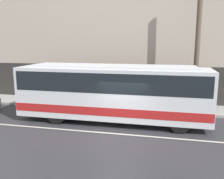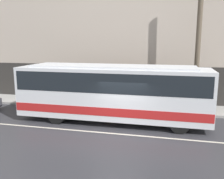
# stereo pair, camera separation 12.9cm
# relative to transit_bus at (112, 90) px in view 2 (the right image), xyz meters

# --- Properties ---
(ground_plane) EXTENTS (60.00, 60.00, 0.00)m
(ground_plane) POSITION_rel_transit_bus_xyz_m (0.83, -1.90, -1.82)
(ground_plane) COLOR #333338
(sidewalk) EXTENTS (60.00, 2.53, 0.14)m
(sidewalk) POSITION_rel_transit_bus_xyz_m (0.83, 3.36, -1.74)
(sidewalk) COLOR #A09E99
(sidewalk) RESTS_ON ground_plane
(building_facade) EXTENTS (60.00, 0.35, 13.21)m
(building_facade) POSITION_rel_transit_bus_xyz_m (0.83, 4.77, 4.57)
(building_facade) COLOR #B7A899
(building_facade) RESTS_ON ground_plane
(lane_stripe) EXTENTS (54.00, 0.14, 0.01)m
(lane_stripe) POSITION_rel_transit_bus_xyz_m (0.83, -1.90, -1.81)
(lane_stripe) COLOR beige
(lane_stripe) RESTS_ON ground_plane
(transit_bus) EXTENTS (10.66, 2.55, 3.22)m
(transit_bus) POSITION_rel_transit_bus_xyz_m (0.00, 0.00, 0.00)
(transit_bus) COLOR silver
(transit_bus) RESTS_ON ground_plane
(utility_pole_near) EXTENTS (0.31, 0.31, 8.88)m
(utility_pole_near) POSITION_rel_transit_bus_xyz_m (4.71, 2.83, 2.77)
(utility_pole_near) COLOR brown
(utility_pole_near) RESTS_ON sidewalk
(pedestrian_waiting) EXTENTS (0.36, 0.36, 1.53)m
(pedestrian_waiting) POSITION_rel_transit_bus_xyz_m (-1.24, 4.00, -0.97)
(pedestrian_waiting) COLOR maroon
(pedestrian_waiting) RESTS_ON sidewalk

